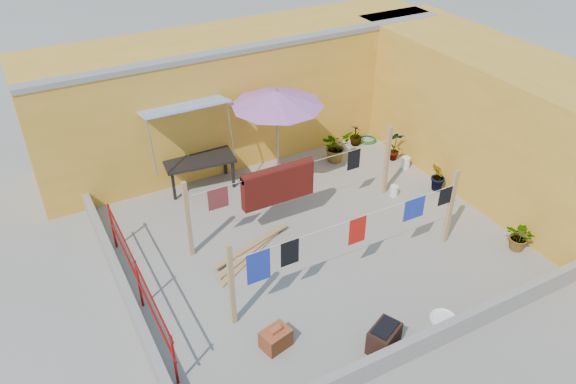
% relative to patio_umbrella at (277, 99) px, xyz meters
% --- Properties ---
extents(ground, '(80.00, 80.00, 0.00)m').
position_rel_patio_umbrella_xyz_m(ground, '(-0.36, -2.33, -2.35)').
color(ground, '#9E998E').
rests_on(ground, ground).
extents(wall_back, '(11.00, 3.27, 3.21)m').
position_rel_patio_umbrella_xyz_m(wall_back, '(0.14, 2.36, -0.74)').
color(wall_back, gold).
rests_on(wall_back, ground).
extents(wall_right, '(2.40, 9.00, 3.20)m').
position_rel_patio_umbrella_xyz_m(wall_right, '(4.84, -2.33, -0.75)').
color(wall_right, gold).
rests_on(wall_right, ground).
extents(parapet_front, '(8.30, 0.16, 0.44)m').
position_rel_patio_umbrella_xyz_m(parapet_front, '(-0.36, -5.91, -2.13)').
color(parapet_front, gray).
rests_on(parapet_front, ground).
extents(parapet_left, '(0.16, 7.30, 0.44)m').
position_rel_patio_umbrella_xyz_m(parapet_left, '(-4.44, -2.33, -2.13)').
color(parapet_left, gray).
rests_on(parapet_left, ground).
extents(red_railing, '(0.05, 4.20, 1.10)m').
position_rel_patio_umbrella_xyz_m(red_railing, '(-4.21, -2.53, -1.63)').
color(red_railing, '#9D130F').
rests_on(red_railing, ground).
extents(clothesline_rig, '(5.09, 2.35, 1.80)m').
position_rel_patio_umbrella_xyz_m(clothesline_rig, '(-0.71, -1.83, -1.27)').
color(clothesline_rig, tan).
rests_on(clothesline_rig, ground).
extents(patio_umbrella, '(2.83, 2.83, 2.61)m').
position_rel_patio_umbrella_xyz_m(patio_umbrella, '(0.00, 0.00, 0.00)').
color(patio_umbrella, gray).
rests_on(patio_umbrella, ground).
extents(outdoor_table, '(1.78, 1.03, 0.80)m').
position_rel_patio_umbrella_xyz_m(outdoor_table, '(-1.72, 0.87, -1.63)').
color(outdoor_table, black).
rests_on(outdoor_table, ground).
extents(brick_stack, '(0.57, 0.47, 0.44)m').
position_rel_patio_umbrella_xyz_m(brick_stack, '(-2.45, -4.60, -2.16)').
color(brick_stack, '#9E4E24').
rests_on(brick_stack, ground).
extents(lumber_pile, '(2.07, 1.20, 0.13)m').
position_rel_patio_umbrella_xyz_m(lumber_pile, '(-1.77, -2.12, -2.28)').
color(lumber_pile, tan).
rests_on(lumber_pile, ground).
extents(brazier, '(0.70, 0.61, 0.53)m').
position_rel_patio_umbrella_xyz_m(brazier, '(-0.83, -5.53, -2.09)').
color(brazier, black).
rests_on(brazier, ground).
extents(white_basin, '(0.50, 0.50, 0.09)m').
position_rel_patio_umbrella_xyz_m(white_basin, '(0.53, -5.53, -2.30)').
color(white_basin, white).
rests_on(white_basin, ground).
extents(water_jug_a, '(0.23, 0.23, 0.36)m').
position_rel_patio_umbrella_xyz_m(water_jug_a, '(3.34, -0.85, -2.19)').
color(water_jug_a, white).
rests_on(water_jug_a, ground).
extents(water_jug_b, '(0.20, 0.20, 0.31)m').
position_rel_patio_umbrella_xyz_m(water_jug_b, '(2.27, -1.77, -2.21)').
color(water_jug_b, white).
rests_on(water_jug_b, ground).
extents(green_hose, '(0.54, 0.54, 0.08)m').
position_rel_patio_umbrella_xyz_m(green_hose, '(3.34, 0.87, -2.31)').
color(green_hose, '#176920').
rests_on(green_hose, ground).
extents(plant_back_a, '(0.91, 0.83, 0.86)m').
position_rel_patio_umbrella_xyz_m(plant_back_a, '(1.93, 0.37, -1.91)').
color(plant_back_a, '#1A5E1C').
rests_on(plant_back_a, ground).
extents(plant_back_b, '(0.42, 0.42, 0.60)m').
position_rel_patio_umbrella_xyz_m(plant_back_b, '(2.91, 0.84, -2.04)').
color(plant_back_b, '#1A5E1C').
rests_on(plant_back_b, ground).
extents(plant_right_a, '(0.56, 0.52, 0.88)m').
position_rel_patio_umbrella_xyz_m(plant_right_a, '(3.34, -0.36, -1.91)').
color(plant_right_a, '#1A5E1C').
rests_on(plant_right_a, ground).
extents(plant_right_b, '(0.54, 0.55, 0.79)m').
position_rel_patio_umbrella_xyz_m(plant_right_b, '(3.34, -2.09, -1.95)').
color(plant_right_b, '#1A5E1C').
rests_on(plant_right_b, ground).
extents(plant_right_c, '(0.68, 0.73, 0.66)m').
position_rel_patio_umbrella_xyz_m(plant_right_c, '(3.34, -4.70, -2.01)').
color(plant_right_c, '#1A5E1C').
rests_on(plant_right_c, ground).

